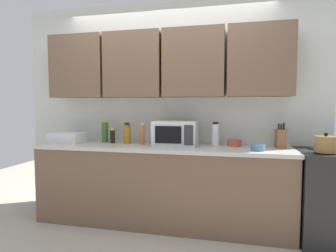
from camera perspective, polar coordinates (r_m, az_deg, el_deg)
The scene contains 13 objects.
wall_back_with_cabinets at distance 3.34m, azimuth -0.55°, elevation 8.15°, with size 3.73×0.38×2.60m.
counter_run at distance 3.24m, azimuth -1.49°, elevation -11.93°, with size 2.86×0.63×0.90m.
kettle at distance 3.01m, azimuth 29.67°, elevation -3.25°, with size 0.20×0.20×0.19m.
microwave at distance 3.13m, azimuth 1.62°, elevation -1.50°, with size 0.48×0.37×0.28m.
dish_rack at distance 3.61m, azimuth -19.93°, elevation -2.28°, with size 0.38×0.30×0.12m, color silver.
knife_block at distance 3.19m, azimuth 22.17°, elevation -2.36°, with size 0.11×0.13×0.27m.
bottle_soy_dark at distance 3.42m, azimuth -11.34°, elevation -2.03°, with size 0.06×0.06×0.18m.
bottle_white_jar at distance 3.18m, azimuth 9.73°, elevation -1.67°, with size 0.08×0.08×0.27m.
bottle_green_oil at distance 3.52m, azimuth -12.84°, elevation -1.16°, with size 0.08×0.08×0.27m.
bottle_spice_jar at distance 3.23m, azimuth -5.29°, elevation -1.69°, with size 0.05×0.05×0.25m.
bottle_amber_vinegar at distance 3.34m, azimuth -8.39°, elevation -1.56°, with size 0.08×0.08×0.25m.
bowl_ceramic_small at distance 2.93m, azimuth 18.00°, elevation -4.22°, with size 0.14×0.14×0.06m, color teal.
bowl_mixing_large at distance 3.19m, azimuth 13.52°, elevation -3.39°, with size 0.16×0.16×0.07m, color #B24C3D.
Camera 1 is at (0.77, -3.32, 1.35)m, focal length 29.65 mm.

